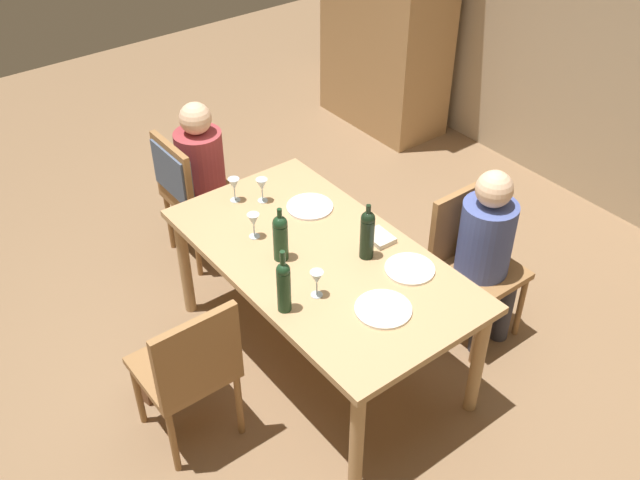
% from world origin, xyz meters
% --- Properties ---
extents(ground_plane, '(10.00, 10.00, 0.00)m').
position_xyz_m(ground_plane, '(0.00, 0.00, 0.00)').
color(ground_plane, '#846647').
extents(armoire_cabinet, '(1.18, 0.62, 2.18)m').
position_xyz_m(armoire_cabinet, '(-1.98, 2.23, 1.10)').
color(armoire_cabinet, '#A87F51').
rests_on(armoire_cabinet, ground_plane).
extents(dining_table, '(1.77, 0.96, 0.75)m').
position_xyz_m(dining_table, '(0.00, 0.00, 0.67)').
color(dining_table, tan).
rests_on(dining_table, ground_plane).
extents(chair_left_end, '(0.44, 0.46, 0.92)m').
position_xyz_m(chair_left_end, '(-1.26, -0.12, 0.59)').
color(chair_left_end, olive).
rests_on(chair_left_end, ground_plane).
extents(chair_far_right, '(0.44, 0.44, 0.92)m').
position_xyz_m(chair_far_right, '(0.31, 0.86, 0.53)').
color(chair_far_right, olive).
rests_on(chair_far_right, ground_plane).
extents(chair_near, '(0.44, 0.44, 0.92)m').
position_xyz_m(chair_near, '(0.09, -0.86, 0.53)').
color(chair_near, olive).
rests_on(chair_near, ground_plane).
extents(person_woman_host, '(0.31, 0.35, 1.13)m').
position_xyz_m(person_woman_host, '(-1.26, 0.03, 0.65)').
color(person_woman_host, '#33333D').
rests_on(person_woman_host, ground_plane).
extents(person_man_bearded, '(0.35, 0.31, 1.13)m').
position_xyz_m(person_man_bearded, '(0.42, 0.86, 0.66)').
color(person_man_bearded, '#33333D').
rests_on(person_man_bearded, ground_plane).
extents(wine_bottle_tall_green, '(0.07, 0.07, 0.35)m').
position_xyz_m(wine_bottle_tall_green, '(0.23, -0.39, 0.91)').
color(wine_bottle_tall_green, '#19381E').
rests_on(wine_bottle_tall_green, dining_table).
extents(wine_bottle_dark_red, '(0.08, 0.08, 0.31)m').
position_xyz_m(wine_bottle_dark_red, '(-0.10, -0.18, 0.89)').
color(wine_bottle_dark_red, '#19381E').
rests_on(wine_bottle_dark_red, dining_table).
extents(wine_bottle_short_olive, '(0.08, 0.08, 0.33)m').
position_xyz_m(wine_bottle_short_olive, '(0.16, 0.19, 0.90)').
color(wine_bottle_short_olive, black).
rests_on(wine_bottle_short_olive, dining_table).
extents(wine_glass_near_left, '(0.07, 0.07, 0.15)m').
position_xyz_m(wine_glass_near_left, '(-0.61, 0.04, 0.86)').
color(wine_glass_near_left, silver).
rests_on(wine_glass_near_left, dining_table).
extents(wine_glass_centre, '(0.07, 0.07, 0.15)m').
position_xyz_m(wine_glass_centre, '(-0.35, -0.19, 0.86)').
color(wine_glass_centre, silver).
rests_on(wine_glass_centre, dining_table).
extents(wine_glass_near_right, '(0.07, 0.07, 0.15)m').
position_xyz_m(wine_glass_near_right, '(0.24, -0.21, 0.86)').
color(wine_glass_near_right, silver).
rests_on(wine_glass_near_right, dining_table).
extents(wine_glass_far, '(0.07, 0.07, 0.15)m').
position_xyz_m(wine_glass_far, '(-0.71, -0.08, 0.86)').
color(wine_glass_far, silver).
rests_on(wine_glass_far, dining_table).
extents(dinner_plate_host, '(0.27, 0.27, 0.01)m').
position_xyz_m(dinner_plate_host, '(-0.38, 0.22, 0.76)').
color(dinner_plate_host, white).
rests_on(dinner_plate_host, dining_table).
extents(dinner_plate_guest_left, '(0.28, 0.28, 0.01)m').
position_xyz_m(dinner_plate_guest_left, '(0.52, -0.02, 0.76)').
color(dinner_plate_guest_left, white).
rests_on(dinner_plate_guest_left, dining_table).
extents(dinner_plate_guest_right, '(0.26, 0.26, 0.01)m').
position_xyz_m(dinner_plate_guest_right, '(0.38, 0.29, 0.76)').
color(dinner_plate_guest_right, white).
rests_on(dinner_plate_guest_right, dining_table).
extents(folded_napkin, '(0.16, 0.13, 0.03)m').
position_xyz_m(folded_napkin, '(0.09, 0.34, 0.77)').
color(folded_napkin, beige).
rests_on(folded_napkin, dining_table).
extents(handbag, '(0.18, 0.30, 0.22)m').
position_xyz_m(handbag, '(-0.35, -0.86, 0.11)').
color(handbag, brown).
rests_on(handbag, ground_plane).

